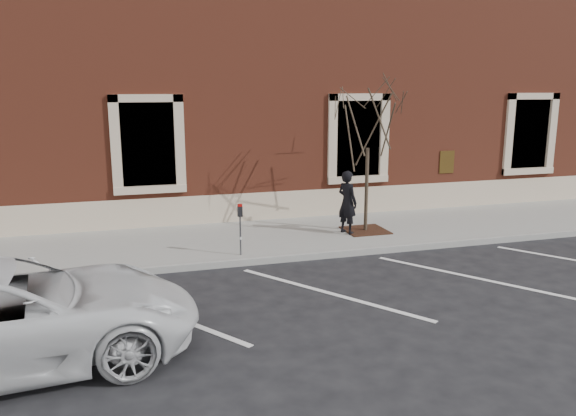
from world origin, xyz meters
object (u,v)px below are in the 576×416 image
object	(u,v)px
white_truck	(1,316)
sapling	(368,125)
man	(347,202)
parking_meter	(240,220)

from	to	relation	value
white_truck	sapling	bearing A→B (deg)	-63.34
man	sapling	bearing A→B (deg)	-105.77
sapling	white_truck	xyz separation A→B (m)	(-7.81, -5.12, -2.19)
parking_meter	white_truck	world-z (taller)	white_truck
sapling	white_truck	world-z (taller)	sapling
man	parking_meter	size ratio (longest dim) A/B	1.39
man	white_truck	bearing A→B (deg)	100.38
man	parking_meter	distance (m)	3.26
parking_meter	sapling	world-z (taller)	sapling
parking_meter	sapling	xyz separation A→B (m)	(3.62, 1.23, 1.97)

